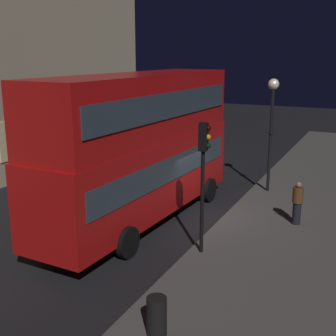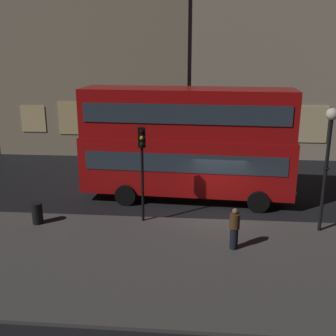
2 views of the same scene
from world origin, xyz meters
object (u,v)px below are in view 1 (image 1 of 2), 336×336
object	(u,v)px
double_decker_bus	(140,143)
traffic_light_near_kerb	(203,161)
litter_bin	(157,316)
street_lamp	(272,110)
pedestrian	(297,203)

from	to	relation	value
double_decker_bus	traffic_light_near_kerb	xyz separation A→B (m)	(-1.77, -3.19, -0.00)
litter_bin	double_decker_bus	bearing A→B (deg)	31.56
street_lamp	litter_bin	bearing A→B (deg)	-178.47
traffic_light_near_kerb	pedestrian	world-z (taller)	traffic_light_near_kerb
pedestrian	litter_bin	bearing A→B (deg)	-75.85
traffic_light_near_kerb	street_lamp	xyz separation A→B (m)	(7.52, -0.35, 0.74)
traffic_light_near_kerb	pedestrian	size ratio (longest dim) A/B	2.55
street_lamp	pedestrian	size ratio (longest dim) A/B	3.13
traffic_light_near_kerb	street_lamp	size ratio (longest dim) A/B	0.82
double_decker_bus	traffic_light_near_kerb	distance (m)	3.65
double_decker_bus	litter_bin	size ratio (longest dim) A/B	11.53
pedestrian	litter_bin	world-z (taller)	pedestrian
double_decker_bus	pedestrian	distance (m)	6.26
double_decker_bus	street_lamp	distance (m)	6.80
street_lamp	double_decker_bus	bearing A→B (deg)	148.33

